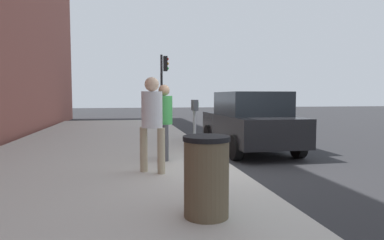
{
  "coord_description": "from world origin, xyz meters",
  "views": [
    {
      "loc": [
        -7.06,
        2.19,
        1.65
      ],
      "look_at": [
        1.06,
        0.65,
        1.05
      ],
      "focal_mm": 31.11,
      "sensor_mm": 36.0,
      "label": 1
    }
  ],
  "objects_px": {
    "parking_meter": "(195,116)",
    "trash_bin": "(206,176)",
    "pedestrian_bystander": "(152,116)",
    "traffic_signal": "(164,78)",
    "pedestrian_at_meter": "(164,116)",
    "parked_sedan_near": "(249,121)"
  },
  "relations": [
    {
      "from": "pedestrian_at_meter",
      "to": "traffic_signal",
      "type": "xyz_separation_m",
      "value": [
        9.33,
        -0.95,
        1.38
      ]
    },
    {
      "from": "trash_bin",
      "to": "pedestrian_bystander",
      "type": "bearing_deg",
      "value": 11.11
    },
    {
      "from": "pedestrian_bystander",
      "to": "trash_bin",
      "type": "xyz_separation_m",
      "value": [
        -2.52,
        -0.49,
        -0.61
      ]
    },
    {
      "from": "parking_meter",
      "to": "pedestrian_bystander",
      "type": "xyz_separation_m",
      "value": [
        -1.37,
        1.12,
        0.1
      ]
    },
    {
      "from": "pedestrian_at_meter",
      "to": "traffic_signal",
      "type": "relative_size",
      "value": 0.49
    },
    {
      "from": "parking_meter",
      "to": "trash_bin",
      "type": "bearing_deg",
      "value": 170.92
    },
    {
      "from": "traffic_signal",
      "to": "parking_meter",
      "type": "bearing_deg",
      "value": 178.74
    },
    {
      "from": "parked_sedan_near",
      "to": "pedestrian_at_meter",
      "type": "bearing_deg",
      "value": 121.7
    },
    {
      "from": "parking_meter",
      "to": "pedestrian_bystander",
      "type": "height_order",
      "value": "pedestrian_bystander"
    },
    {
      "from": "parking_meter",
      "to": "traffic_signal",
      "type": "xyz_separation_m",
      "value": [
        9.26,
        -0.2,
        1.41
      ]
    },
    {
      "from": "pedestrian_at_meter",
      "to": "pedestrian_bystander",
      "type": "xyz_separation_m",
      "value": [
        -1.3,
        0.37,
        0.08
      ]
    },
    {
      "from": "parked_sedan_near",
      "to": "traffic_signal",
      "type": "relative_size",
      "value": 1.22
    },
    {
      "from": "pedestrian_at_meter",
      "to": "parked_sedan_near",
      "type": "bearing_deg",
      "value": 31.18
    },
    {
      "from": "pedestrian_bystander",
      "to": "traffic_signal",
      "type": "relative_size",
      "value": 0.52
    },
    {
      "from": "parking_meter",
      "to": "pedestrian_bystander",
      "type": "bearing_deg",
      "value": 140.78
    },
    {
      "from": "parking_meter",
      "to": "pedestrian_bystander",
      "type": "relative_size",
      "value": 0.76
    },
    {
      "from": "parking_meter",
      "to": "trash_bin",
      "type": "xyz_separation_m",
      "value": [
        -3.89,
        0.62,
        -0.51
      ]
    },
    {
      "from": "parking_meter",
      "to": "parked_sedan_near",
      "type": "relative_size",
      "value": 0.32
    },
    {
      "from": "parking_meter",
      "to": "trash_bin",
      "type": "distance_m",
      "value": 3.97
    },
    {
      "from": "pedestrian_at_meter",
      "to": "trash_bin",
      "type": "relative_size",
      "value": 1.75
    },
    {
      "from": "parking_meter",
      "to": "traffic_signal",
      "type": "bearing_deg",
      "value": -1.26
    },
    {
      "from": "parking_meter",
      "to": "parked_sedan_near",
      "type": "bearing_deg",
      "value": -50.79
    }
  ]
}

